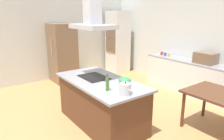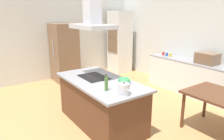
% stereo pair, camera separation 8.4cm
% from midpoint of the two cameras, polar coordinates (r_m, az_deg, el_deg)
% --- Properties ---
extents(ground, '(16.00, 16.00, 0.00)m').
position_cam_midpoint_polar(ground, '(5.23, 11.72, -9.20)').
color(ground, tan).
extents(wall_back, '(7.20, 0.10, 2.70)m').
position_cam_midpoint_polar(wall_back, '(6.23, 23.66, 6.74)').
color(wall_back, silver).
rests_on(wall_back, ground).
extents(wall_left, '(0.10, 8.80, 2.70)m').
position_cam_midpoint_polar(wall_left, '(7.36, -10.62, 8.90)').
color(wall_left, silver).
rests_on(wall_left, ground).
extents(kitchen_island, '(1.97, 0.99, 0.90)m').
position_cam_midpoint_polar(kitchen_island, '(4.16, -2.49, -8.69)').
color(kitchen_island, '#59331E').
rests_on(kitchen_island, ground).
extents(cooktop, '(0.60, 0.44, 0.01)m').
position_cam_midpoint_polar(cooktop, '(4.20, -4.41, -1.87)').
color(cooktop, black).
rests_on(cooktop, kitchen_island).
extents(tea_kettle, '(0.23, 0.18, 0.20)m').
position_cam_midpoint_polar(tea_kettle, '(3.32, 3.97, -5.11)').
color(tea_kettle, silver).
rests_on(tea_kettle, kitchen_island).
extents(olive_oil_bottle, '(0.06, 0.06, 0.27)m').
position_cam_midpoint_polar(olive_oil_bottle, '(3.46, -0.86, -3.73)').
color(olive_oil_bottle, '#47722D').
rests_on(olive_oil_bottle, kitchen_island).
extents(mixing_bowl, '(0.22, 0.22, 0.12)m').
position_cam_midpoint_polar(mixing_bowl, '(3.82, 3.94, -2.80)').
color(mixing_bowl, '#33934C').
rests_on(mixing_bowl, kitchen_island).
extents(back_counter, '(2.74, 0.62, 0.90)m').
position_cam_midpoint_polar(back_counter, '(6.05, 21.73, -2.04)').
color(back_counter, white).
rests_on(back_counter, ground).
extents(countertop_microwave, '(0.50, 0.38, 0.28)m').
position_cam_midpoint_polar(countertop_microwave, '(5.77, 24.72, 2.88)').
color(countertop_microwave, brown).
rests_on(countertop_microwave, back_counter).
extents(coffee_mug_red, '(0.08, 0.08, 0.09)m').
position_cam_midpoint_polar(coffee_mug_red, '(6.56, 14.07, 4.35)').
color(coffee_mug_red, red).
rests_on(coffee_mug_red, back_counter).
extents(coffee_mug_blue, '(0.08, 0.08, 0.09)m').
position_cam_midpoint_polar(coffee_mug_blue, '(6.46, 14.95, 4.12)').
color(coffee_mug_blue, '#2D56B2').
rests_on(coffee_mug_blue, back_counter).
extents(coffee_mug_yellow, '(0.08, 0.08, 0.09)m').
position_cam_midpoint_polar(coffee_mug_yellow, '(6.38, 15.86, 3.93)').
color(coffee_mug_yellow, gold).
rests_on(coffee_mug_yellow, back_counter).
extents(wall_oven_stack, '(0.70, 0.66, 2.20)m').
position_cam_midpoint_polar(wall_oven_stack, '(7.77, 2.41, 7.62)').
color(wall_oven_stack, white).
rests_on(wall_oven_stack, ground).
extents(refrigerator, '(0.80, 0.73, 1.82)m').
position_cam_midpoint_polar(refrigerator, '(6.81, -12.36, 4.55)').
color(refrigerator, brown).
rests_on(refrigerator, ground).
extents(range_hood, '(0.90, 0.55, 0.78)m').
position_cam_midpoint_polar(range_hood, '(4.01, -4.77, 14.65)').
color(range_hood, '#ADADB2').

